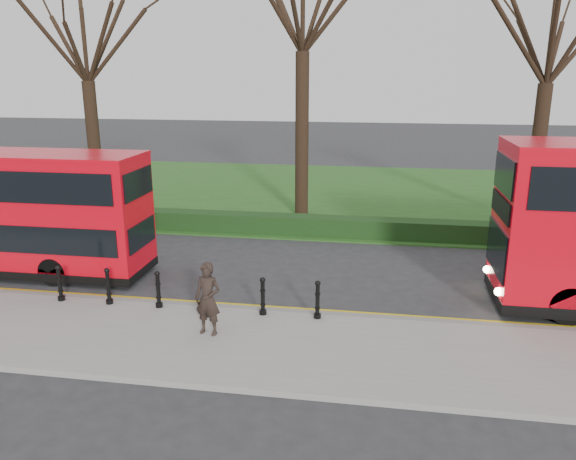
# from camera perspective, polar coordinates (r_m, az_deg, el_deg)

# --- Properties ---
(ground) EXTENTS (120.00, 120.00, 0.00)m
(ground) POSITION_cam_1_polar(r_m,az_deg,el_deg) (17.16, -10.05, -6.45)
(ground) COLOR #28282B
(ground) RESTS_ON ground
(pavement) EXTENTS (60.00, 4.00, 0.15)m
(pavement) POSITION_cam_1_polar(r_m,az_deg,el_deg) (14.59, -13.96, -10.52)
(pavement) COLOR gray
(pavement) RESTS_ON ground
(kerb) EXTENTS (60.00, 0.25, 0.16)m
(kerb) POSITION_cam_1_polar(r_m,az_deg,el_deg) (16.27, -11.21, -7.51)
(kerb) COLOR slate
(kerb) RESTS_ON ground
(grass_verge) EXTENTS (60.00, 18.00, 0.06)m
(grass_verge) POSITION_cam_1_polar(r_m,az_deg,el_deg) (31.10, -1.00, 3.94)
(grass_verge) COLOR #20501A
(grass_verge) RESTS_ON ground
(hedge) EXTENTS (60.00, 0.90, 0.80)m
(hedge) POSITION_cam_1_polar(r_m,az_deg,el_deg) (23.21, -4.62, 0.70)
(hedge) COLOR black
(hedge) RESTS_ON ground
(yellow_line_outer) EXTENTS (60.00, 0.10, 0.01)m
(yellow_line_outer) POSITION_cam_1_polar(r_m,az_deg,el_deg) (16.55, -10.84, -7.33)
(yellow_line_outer) COLOR yellow
(yellow_line_outer) RESTS_ON ground
(yellow_line_inner) EXTENTS (60.00, 0.10, 0.01)m
(yellow_line_inner) POSITION_cam_1_polar(r_m,az_deg,el_deg) (16.72, -10.61, -7.07)
(yellow_line_inner) COLOR yellow
(yellow_line_inner) RESTS_ON ground
(tree_left) EXTENTS (6.99, 6.99, 10.93)m
(tree_left) POSITION_cam_1_polar(r_m,az_deg,el_deg) (28.38, -20.03, 17.97)
(tree_left) COLOR black
(tree_left) RESTS_ON ground
(tree_right) EXTENTS (6.95, 6.95, 10.85)m
(tree_right) POSITION_cam_1_polar(r_m,az_deg,el_deg) (25.82, 25.23, 17.62)
(tree_right) COLOR black
(tree_right) RESTS_ON ground
(bollard_row) EXTENTS (7.48, 0.15, 1.00)m
(bollard_row) POSITION_cam_1_polar(r_m,az_deg,el_deg) (15.63, -10.54, -6.18)
(bollard_row) COLOR black
(bollard_row) RESTS_ON pavement
(pedestrian) EXTENTS (0.74, 0.55, 1.84)m
(pedestrian) POSITION_cam_1_polar(r_m,az_deg,el_deg) (13.96, -8.15, -6.94)
(pedestrian) COLOR black
(pedestrian) RESTS_ON pavement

